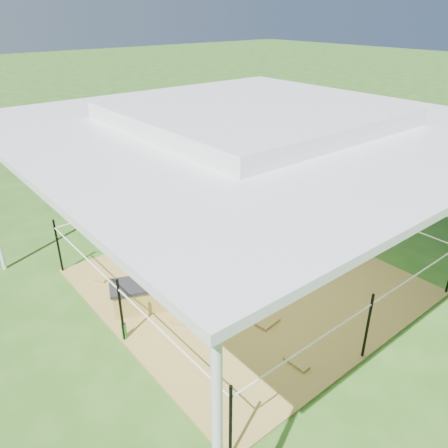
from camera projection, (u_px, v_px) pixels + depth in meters
ground at (247, 282)px, 7.26m from camera, size 90.00×90.00×0.00m
hay_patch at (247, 281)px, 7.25m from camera, size 4.60×4.60×0.03m
canopy_tent at (251, 120)px, 6.06m from camera, size 6.30×6.30×2.90m
rope_fence at (248, 248)px, 6.97m from camera, size 4.54×4.54×1.00m
straw_bale at (143, 296)px, 6.53m from camera, size 0.97×0.74×0.39m
dark_cloth at (141, 284)px, 6.43m from camera, size 1.04×0.81×0.05m
woman at (145, 253)px, 6.27m from camera, size 0.38×0.45×1.04m
green_bottle at (124, 331)px, 5.94m from camera, size 0.09×0.09×0.24m
pony at (224, 238)px, 7.62m from camera, size 1.12×0.59×0.91m
pink_hat at (224, 211)px, 7.39m from camera, size 0.28×0.28×0.13m
foal at (300, 270)px, 7.14m from camera, size 0.86×0.61×0.43m
trash_barrel at (223, 141)px, 13.29m from camera, size 0.70×0.70×0.91m
picnic_table_near at (108, 137)px, 14.07m from camera, size 2.07×1.77×0.73m
picnic_table_far at (199, 118)px, 16.42m from camera, size 2.23×2.07×0.76m
distant_person at (146, 132)px, 13.57m from camera, size 0.76×0.70×1.27m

